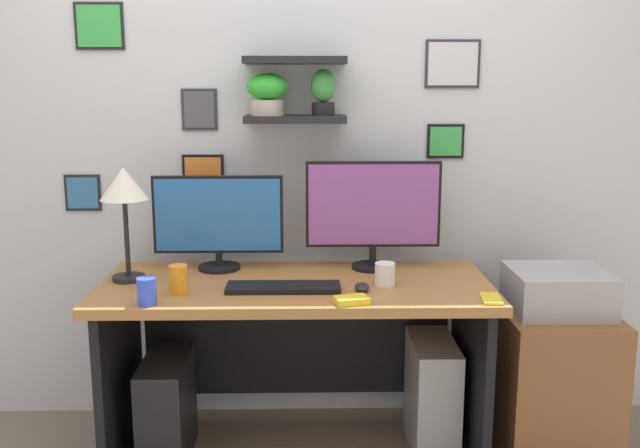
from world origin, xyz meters
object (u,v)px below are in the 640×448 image
at_px(pen_cup, 147,291).
at_px(drawer_cabinet, 551,383).
at_px(monitor_right, 373,210).
at_px(cell_phone, 491,299).
at_px(desk, 296,328).
at_px(monitor_left, 218,220).
at_px(scissors_tray, 352,300).
at_px(computer_tower_right, 432,394).
at_px(coffee_mug, 385,274).
at_px(water_cup, 178,279).
at_px(computer_tower_left, 167,409).
at_px(desk_lamp, 124,191).
at_px(keyboard, 283,287).
at_px(computer_mouse, 362,287).
at_px(printer, 558,291).

bearing_deg(pen_cup, drawer_cabinet, 9.63).
bearing_deg(monitor_right, cell_phone, -49.80).
bearing_deg(desk, monitor_left, 153.58).
bearing_deg(scissors_tray, monitor_right, 76.35).
height_order(desk, monitor_left, monitor_left).
bearing_deg(monitor_left, computer_tower_right, -10.40).
xyz_separation_m(coffee_mug, water_cup, (-0.79, -0.10, 0.01)).
distance_m(desk, water_cup, 0.55).
relative_size(monitor_right, computer_tower_left, 1.32).
distance_m(desk, desk_lamp, 0.89).
relative_size(cell_phone, scissors_tray, 1.17).
height_order(coffee_mug, water_cup, water_cup).
relative_size(pen_cup, computer_tower_right, 0.21).
height_order(coffee_mug, drawer_cabinet, coffee_mug).
bearing_deg(computer_tower_right, coffee_mug, -156.05).
bearing_deg(cell_phone, computer_tower_right, 122.26).
xyz_separation_m(coffee_mug, pen_cup, (-0.88, -0.24, 0.01)).
relative_size(keyboard, computer_mouse, 4.89).
bearing_deg(printer, desk, 176.38).
height_order(desk, keyboard, keyboard).
relative_size(desk_lamp, computer_tower_left, 1.05).
distance_m(water_cup, printer, 1.51).
relative_size(desk_lamp, printer, 1.21).
distance_m(monitor_right, keyboard, 0.55).
relative_size(desk, pen_cup, 15.61).
distance_m(cell_phone, pen_cup, 1.25).
height_order(monitor_right, pen_cup, monitor_right).
bearing_deg(scissors_tray, computer_tower_left, 160.96).
xyz_separation_m(monitor_left, scissors_tray, (0.54, -0.50, -0.20)).
bearing_deg(desk_lamp, desk, 0.99).
bearing_deg(water_cup, scissors_tray, -11.76).
relative_size(keyboard, desk_lamp, 0.96).
xyz_separation_m(cell_phone, computer_tower_right, (-0.15, 0.30, -0.52)).
distance_m(pen_cup, printer, 1.61).
distance_m(monitor_left, scissors_tray, 0.76).
distance_m(desk, monitor_right, 0.59).
relative_size(keyboard, scissors_tray, 3.67).
xyz_separation_m(water_cup, computer_tower_left, (-0.09, 0.12, -0.59)).
distance_m(pen_cup, drawer_cabinet, 1.68).
distance_m(keyboard, computer_tower_left, 0.73).
relative_size(computer_tower_left, computer_tower_right, 0.92).
relative_size(desk, monitor_right, 2.72).
height_order(keyboard, printer, printer).
xyz_separation_m(cell_phone, drawer_cabinet, (0.33, 0.24, -0.44)).
distance_m(printer, computer_tower_right, 0.68).
bearing_deg(monitor_left, desk_lamp, -153.09).
xyz_separation_m(scissors_tray, water_cup, (-0.65, 0.13, 0.04)).
height_order(keyboard, cell_phone, keyboard).
distance_m(cell_phone, printer, 0.41).
height_order(water_cup, printer, water_cup).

